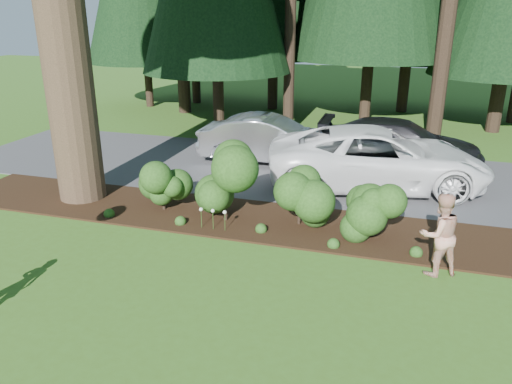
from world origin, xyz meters
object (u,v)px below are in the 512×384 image
car_silver_wagon (270,140)px  adult (439,235)px  car_white_suv (378,158)px  car_dark_suv (400,143)px

car_silver_wagon → adult: size_ratio=2.80×
car_white_suv → car_silver_wagon: bearing=55.9°
car_dark_suv → car_silver_wagon: bearing=100.1°
adult → car_silver_wagon: bearing=-77.8°
car_dark_suv → adult: size_ratio=3.10×
adult → car_dark_suv: bearing=-109.3°
car_silver_wagon → car_white_suv: (3.68, -1.53, 0.09)m
car_silver_wagon → car_dark_suv: 4.32m
car_silver_wagon → adult: 8.25m
car_silver_wagon → car_white_suv: bearing=-114.9°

